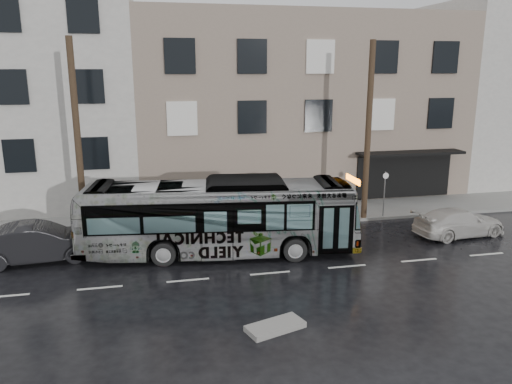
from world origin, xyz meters
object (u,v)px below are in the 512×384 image
dark_sedan (39,243)px  white_sedan (459,222)px  utility_pole_front (368,132)px  sign_post (384,194)px  bus (219,217)px  utility_pole_rear (78,140)px

dark_sedan → white_sedan: bearing=-97.6°
utility_pole_front → dark_sedan: 16.20m
utility_pole_front → dark_sedan: utility_pole_front is taller
sign_post → dark_sedan: (-16.63, -2.55, -0.54)m
utility_pole_front → sign_post: bearing=0.0°
white_sedan → dark_sedan: size_ratio=0.92×
bus → dark_sedan: bus is taller
utility_pole_rear → dark_sedan: (-1.53, -2.55, -3.84)m
bus → dark_sedan: size_ratio=2.40×
bus → white_sedan: (11.53, -0.03, -0.98)m
dark_sedan → utility_pole_front: bearing=-86.1°
utility_pole_rear → sign_post: (15.10, 0.00, -3.30)m
bus → sign_post: bearing=-63.5°
utility_pole_rear → bus: size_ratio=0.77×
sign_post → bus: bus is taller
sign_post → bus: (-9.23, -3.25, 0.29)m
utility_pole_rear → white_sedan: bearing=-10.7°
utility_pole_front → utility_pole_rear: bearing=180.0°
utility_pole_front → white_sedan: (3.39, -3.28, -4.00)m
bus → dark_sedan: (-7.40, 0.70, -0.83)m
utility_pole_rear → utility_pole_front: bearing=0.0°
white_sedan → dark_sedan: bearing=81.3°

